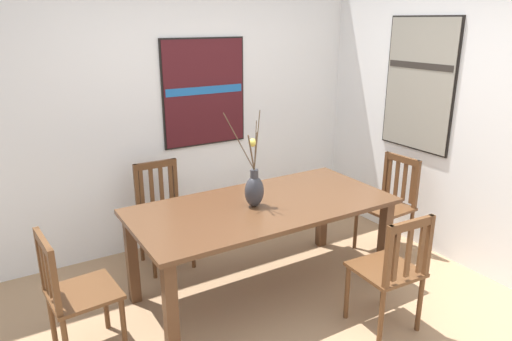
% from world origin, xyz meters
% --- Properties ---
extents(ground_plane, '(6.40, 6.40, 0.03)m').
position_xyz_m(ground_plane, '(0.00, 0.00, -0.01)').
color(ground_plane, '#A37F5B').
extents(wall_back, '(6.40, 0.12, 2.70)m').
position_xyz_m(wall_back, '(0.00, 1.86, 1.35)').
color(wall_back, white).
rests_on(wall_back, ground_plane).
extents(wall_side, '(0.12, 6.40, 2.70)m').
position_xyz_m(wall_side, '(1.86, 0.00, 1.35)').
color(wall_side, white).
rests_on(wall_side, ground_plane).
extents(dining_table, '(2.03, 0.97, 0.77)m').
position_xyz_m(dining_table, '(0.02, 0.54, 0.67)').
color(dining_table, '#51331E').
rests_on(dining_table, ground_plane).
extents(centerpiece_vase, '(0.28, 0.18, 0.73)m').
position_xyz_m(centerpiece_vase, '(-0.06, 0.54, 0.92)').
color(centerpiece_vase, '#333338').
rests_on(centerpiece_vase, dining_table).
extents(chair_0, '(0.44, 0.44, 0.92)m').
position_xyz_m(chair_0, '(1.44, 0.55, 0.48)').
color(chair_0, brown).
rests_on(chair_0, ground_plane).
extents(chair_1, '(0.44, 0.44, 0.90)m').
position_xyz_m(chair_1, '(0.53, -0.33, 0.47)').
color(chair_1, brown).
rests_on(chair_1, ground_plane).
extents(chair_2, '(0.45, 0.45, 0.89)m').
position_xyz_m(chair_2, '(-1.41, 0.51, 0.47)').
color(chair_2, brown).
rests_on(chair_2, ground_plane).
extents(chair_3, '(0.43, 0.43, 0.93)m').
position_xyz_m(chair_3, '(-0.48, 1.43, 0.49)').
color(chair_3, brown).
rests_on(chair_3, ground_plane).
extents(painting_on_back_wall, '(0.85, 0.05, 1.02)m').
position_xyz_m(painting_on_back_wall, '(0.13, 1.79, 1.46)').
color(painting_on_back_wall, black).
extents(painting_on_side_wall, '(0.05, 0.78, 1.22)m').
position_xyz_m(painting_on_side_wall, '(1.79, 0.64, 1.56)').
color(painting_on_side_wall, black).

